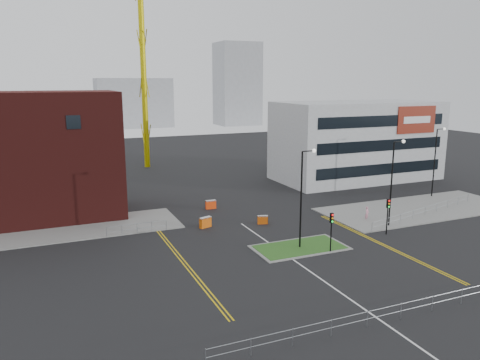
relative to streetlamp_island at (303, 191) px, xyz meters
name	(u,v)px	position (x,y,z in m)	size (l,w,h in m)	color
ground	(331,286)	(-2.22, -8.00, -5.41)	(200.00, 200.00, 0.00)	black
pavement_left	(40,233)	(-22.22, 14.00, -5.35)	(28.00, 8.00, 0.12)	slate
pavement_right	(419,209)	(19.78, 6.00, -5.35)	(24.00, 10.00, 0.12)	slate
island_kerb	(300,247)	(-0.22, 0.00, -5.37)	(8.60, 4.60, 0.08)	slate
grass_island	(300,247)	(-0.22, 0.00, -5.35)	(8.00, 4.00, 0.12)	#25531B
brick_building	(4,160)	(-25.19, 20.00, 1.44)	(24.20, 10.07, 14.24)	#481412
office_block	(357,141)	(23.79, 23.97, 0.59)	(25.00, 12.20, 12.00)	#ABADB0
streetlamp_island	(303,191)	(0.00, 0.00, 0.00)	(1.46, 0.36, 9.18)	black
streetlamp_right_near	(394,176)	(12.00, 2.00, 0.00)	(1.46, 0.36, 9.18)	black
streetlamp_right_far	(436,157)	(26.00, 10.00, 0.00)	(1.46, 0.36, 9.18)	black
traffic_light_island	(332,225)	(1.78, -2.02, -2.85)	(0.28, 0.33, 3.65)	black
traffic_light_right	(388,210)	(9.78, -0.02, -2.85)	(0.28, 0.33, 3.65)	black
railing_front	(385,312)	(-2.22, -14.00, -4.63)	(24.05, 0.05, 1.10)	gray
railing_left	(137,227)	(-13.22, 10.00, -4.67)	(6.05, 0.05, 1.10)	gray
railing_right	(425,209)	(18.28, 3.50, -4.63)	(19.05, 5.05, 1.10)	gray
centre_line	(316,276)	(-2.22, -6.00, -5.41)	(0.15, 30.00, 0.01)	silver
yellow_left_a	(178,258)	(-11.22, 2.00, -5.41)	(0.12, 24.00, 0.01)	gold
yellow_left_b	(182,257)	(-10.92, 2.00, -5.41)	(0.12, 24.00, 0.01)	gold
yellow_right_a	(379,244)	(7.28, -2.00, -5.41)	(0.12, 20.00, 0.01)	gold
yellow_right_b	(382,243)	(7.58, -2.00, -5.41)	(0.12, 20.00, 0.01)	gold
skyline_b	(134,103)	(7.78, 122.00, 2.59)	(24.00, 12.00, 16.00)	gray
skyline_c	(237,84)	(42.78, 117.00, 8.59)	(14.00, 12.00, 28.00)	gray
skyline_d	(75,109)	(-10.22, 132.00, 0.59)	(30.00, 12.00, 12.00)	gray
pedestrian	(367,213)	(11.04, 4.70, -4.63)	(0.57, 0.38, 1.57)	pink
barrier_left	(211,204)	(-3.22, 16.00, -4.84)	(1.26, 0.46, 1.05)	#FF400E
barrier_mid	(205,222)	(-6.22, 9.27, -4.80)	(1.40, 0.89, 1.12)	#E05B0C
barrier_right	(263,219)	(-0.13, 8.03, -4.91)	(1.16, 0.69, 0.93)	#C34B0A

